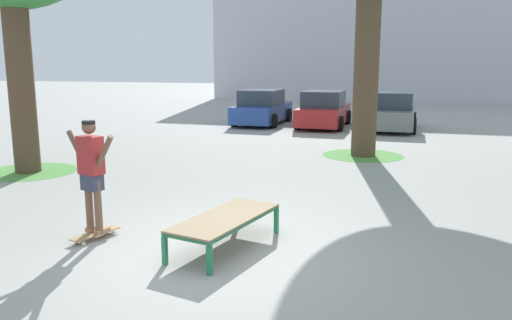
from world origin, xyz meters
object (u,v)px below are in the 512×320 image
object	(u,v)px
skateboard	(95,234)
skater	(91,169)
car_grey	(392,112)
car_blue	(262,108)
skate_box	(225,219)
car_red	(324,110)

from	to	relation	value
skateboard	skater	distance (m)	0.99
skater	car_grey	size ratio (longest dim) A/B	0.40
skateboard	car_blue	distance (m)	15.09
skate_box	car_blue	world-z (taller)	car_blue
car_red	car_grey	bearing A→B (deg)	-1.57
skateboard	skater	world-z (taller)	skater
car_blue	car_grey	size ratio (longest dim) A/B	1.00
skate_box	car_red	world-z (taller)	car_red
skateboard	car_red	size ratio (longest dim) A/B	0.20
car_red	car_grey	distance (m)	2.74
skate_box	car_grey	xyz separation A→B (m)	(1.73, 14.45, 0.28)
skate_box	car_grey	distance (m)	14.56
car_red	skateboard	bearing A→B (deg)	-93.81
skateboard	car_red	distance (m)	14.81
skate_box	skater	size ratio (longest dim) A/B	1.19
car_blue	skate_box	bearing A→B (deg)	-75.75
skate_box	car_blue	bearing A→B (deg)	104.25
skater	skate_box	bearing A→B (deg)	6.67
skate_box	skateboard	size ratio (longest dim) A/B	2.45
skate_box	skater	world-z (taller)	skater
skateboard	car_blue	xyz separation A→B (m)	(-1.75, 14.97, 0.61)
car_grey	skate_box	bearing A→B (deg)	-96.82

